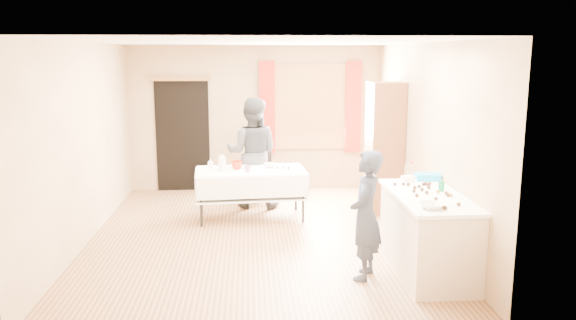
{
  "coord_description": "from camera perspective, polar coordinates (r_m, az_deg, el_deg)",
  "views": [
    {
      "loc": [
        -0.11,
        -7.36,
        2.46
      ],
      "look_at": [
        0.41,
        0.0,
        1.05
      ],
      "focal_mm": 35.0,
      "sensor_mm": 36.0,
      "label": 1
    }
  ],
  "objects": [
    {
      "name": "foam_block",
      "position": [
        6.99,
        12.09,
        -1.91
      ],
      "size": [
        0.18,
        0.14,
        0.08
      ],
      "primitive_type": "cube",
      "rotation": [
        0.0,
        0.0,
        0.35
      ],
      "color": "white",
      "rests_on": "counter"
    },
    {
      "name": "small_bowl",
      "position": [
        8.54,
        -1.82,
        -0.54
      ],
      "size": [
        0.28,
        0.28,
        0.06
      ],
      "primitive_type": "imported",
      "rotation": [
        0.0,
        0.0,
        -0.21
      ],
      "color": "white",
      "rests_on": "party_table"
    },
    {
      "name": "bottle",
      "position": [
        8.54,
        -7.89,
        -0.32
      ],
      "size": [
        0.07,
        0.08,
        0.15
      ],
      "primitive_type": "imported",
      "rotation": [
        0.0,
        0.0,
        -0.04
      ],
      "color": "white",
      "rests_on": "party_table"
    },
    {
      "name": "party_table",
      "position": [
        8.46,
        -3.79,
        -2.99
      ],
      "size": [
        1.7,
        0.96,
        0.75
      ],
      "rotation": [
        0.0,
        0.0,
        0.07
      ],
      "color": "black",
      "rests_on": "floor"
    },
    {
      "name": "cake_balls",
      "position": [
        6.47,
        14.04,
        -3.2
      ],
      "size": [
        0.52,
        1.11,
        0.04
      ],
      "color": "#3F2314",
      "rests_on": "counter"
    },
    {
      "name": "mixing_bowl",
      "position": [
        5.88,
        14.34,
        -4.52
      ],
      "size": [
        0.28,
        0.28,
        0.06
      ],
      "primitive_type": "imported",
      "rotation": [
        0.0,
        0.0,
        0.08
      ],
      "color": "white",
      "rests_on": "counter"
    },
    {
      "name": "girl",
      "position": [
        6.21,
        7.89,
        -5.57
      ],
      "size": [
        0.77,
        0.71,
        1.44
      ],
      "primitive_type": "imported",
      "rotation": [
        0.0,
        0.0,
        -1.96
      ],
      "color": "#242B42",
      "rests_on": "floor"
    },
    {
      "name": "blue_basket",
      "position": [
        7.17,
        14.0,
        -1.67
      ],
      "size": [
        0.32,
        0.23,
        0.08
      ],
      "primitive_type": "cube",
      "rotation": [
        0.0,
        0.0,
        -0.12
      ],
      "color": "#1197E4",
      "rests_on": "counter"
    },
    {
      "name": "pastry_tray",
      "position": [
        8.35,
        -0.49,
        -0.94
      ],
      "size": [
        0.34,
        0.29,
        0.02
      ],
      "primitive_type": "cube",
      "rotation": [
        0.0,
        0.0,
        0.4
      ],
      "color": "white",
      "rests_on": "party_table"
    },
    {
      "name": "floor",
      "position": [
        7.76,
        -3.03,
        -7.76
      ],
      "size": [
        4.5,
        5.5,
        0.02
      ],
      "primitive_type": "cube",
      "color": "#9E7047",
      "rests_on": "ground"
    },
    {
      "name": "cup_rainbow",
      "position": [
        8.21,
        -4.11,
        -0.88
      ],
      "size": [
        0.16,
        0.16,
        0.1
      ],
      "primitive_type": "imported",
      "rotation": [
        0.0,
        0.0,
        -0.24
      ],
      "color": "red",
      "rests_on": "party_table"
    },
    {
      "name": "doorway",
      "position": [
        10.26,
        -10.65,
        2.45
      ],
      "size": [
        0.95,
        0.04,
        2.0
      ],
      "primitive_type": "cube",
      "color": "black",
      "rests_on": "floor"
    },
    {
      "name": "counter",
      "position": [
        6.58,
        13.99,
        -7.27
      ],
      "size": [
        0.77,
        1.63,
        0.91
      ],
      "color": "beige",
      "rests_on": "floor"
    },
    {
      "name": "curtain_right",
      "position": [
        10.25,
        6.65,
        5.36
      ],
      "size": [
        0.28,
        0.06,
        1.65
      ],
      "primitive_type": "cube",
      "color": "#B4271A",
      "rests_on": "wall_back"
    },
    {
      "name": "soda_can",
      "position": [
        6.64,
        15.31,
        -2.55
      ],
      "size": [
        0.09,
        0.09,
        0.12
      ],
      "primitive_type": "cylinder",
      "rotation": [
        0.0,
        0.0,
        -0.41
      ],
      "color": "#0E7844",
      "rests_on": "counter"
    },
    {
      "name": "door_lintel",
      "position": [
        10.14,
        -10.87,
        8.13
      ],
      "size": [
        1.05,
        0.06,
        0.08
      ],
      "primitive_type": "cube",
      "color": "olive",
      "rests_on": "wall_back"
    },
    {
      "name": "chair",
      "position": [
        9.52,
        -2.57,
        -2.44
      ],
      "size": [
        0.47,
        0.47,
        0.94
      ],
      "rotation": [
        0.0,
        0.0,
        0.24
      ],
      "color": "black",
      "rests_on": "floor"
    },
    {
      "name": "window_frame",
      "position": [
        10.19,
        2.26,
        5.39
      ],
      "size": [
        1.32,
        0.06,
        1.52
      ],
      "primitive_type": "cube",
      "color": "olive",
      "rests_on": "wall_back"
    },
    {
      "name": "wall_front",
      "position": [
        4.75,
        -2.57,
        -3.36
      ],
      "size": [
        4.5,
        0.02,
        2.6
      ],
      "primitive_type": "cube",
      "color": "tan",
      "rests_on": "floor"
    },
    {
      "name": "cabinet",
      "position": [
        8.85,
        9.76,
        1.25
      ],
      "size": [
        0.5,
        0.6,
        2.03
      ],
      "primitive_type": "cube",
      "color": "brown",
      "rests_on": "floor"
    },
    {
      "name": "pitcher",
      "position": [
        8.26,
        -6.71,
        -0.43
      ],
      "size": [
        0.12,
        0.12,
        0.22
      ],
      "primitive_type": "cylinder",
      "rotation": [
        0.0,
        0.0,
        0.08
      ],
      "color": "silver",
      "rests_on": "party_table"
    },
    {
      "name": "cup_red",
      "position": [
        8.43,
        -5.2,
        -0.51
      ],
      "size": [
        0.2,
        0.2,
        0.12
      ],
      "primitive_type": "imported",
      "rotation": [
        0.0,
        0.0,
        -0.15
      ],
      "color": "red",
      "rests_on": "party_table"
    },
    {
      "name": "window_pane",
      "position": [
        10.17,
        2.27,
        5.39
      ],
      "size": [
        1.2,
        0.02,
        1.4
      ],
      "primitive_type": "cube",
      "color": "white",
      "rests_on": "wall_back"
    },
    {
      "name": "wall_back",
      "position": [
        10.19,
        -3.39,
        4.25
      ],
      "size": [
        4.5,
        0.02,
        2.6
      ],
      "primitive_type": "cube",
      "color": "tan",
      "rests_on": "floor"
    },
    {
      "name": "wall_left",
      "position": [
        7.75,
        -20.07,
        1.54
      ],
      "size": [
        0.02,
        5.5,
        2.6
      ],
      "primitive_type": "cube",
      "color": "tan",
      "rests_on": "floor"
    },
    {
      "name": "curtain_left",
      "position": [
        10.08,
        -2.14,
        5.34
      ],
      "size": [
        0.28,
        0.06,
        1.65
      ],
      "primitive_type": "cube",
      "color": "#B4271A",
      "rests_on": "wall_back"
    },
    {
      "name": "woman",
      "position": [
        9.01,
        -3.64,
        0.72
      ],
      "size": [
        1.1,
        0.98,
        1.77
      ],
      "primitive_type": "imported",
      "rotation": [
        0.0,
        0.0,
        2.96
      ],
      "color": "black",
      "rests_on": "floor"
    },
    {
      "name": "ceiling",
      "position": [
        7.36,
        -3.23,
        11.96
      ],
      "size": [
        4.5,
        5.5,
        0.02
      ],
      "primitive_type": "cube",
      "color": "white",
      "rests_on": "floor"
    },
    {
      "name": "wall_right",
      "position": [
        7.82,
        13.68,
        1.97
      ],
      "size": [
        0.02,
        5.5,
        2.6
      ],
      "primitive_type": "cube",
      "color": "tan",
      "rests_on": "floor"
    }
  ]
}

